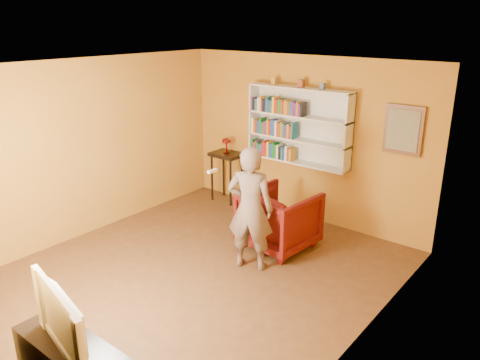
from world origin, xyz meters
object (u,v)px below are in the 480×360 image
object	(u,v)px
ruby_lustre	(227,142)
television	(72,318)
console_table	(227,161)
person	(250,209)
bookshelf	(300,126)
armchair	(279,219)

from	to	relation	value
ruby_lustre	television	xyz separation A→B (m)	(2.10, -4.50, -0.29)
console_table	television	bearing A→B (deg)	-64.97
person	television	distance (m)	2.81
bookshelf	ruby_lustre	xyz separation A→B (m)	(-1.43, -0.16, -0.48)
bookshelf	television	size ratio (longest dim) A/B	1.67
person	console_table	bearing A→B (deg)	-64.85
bookshelf	television	distance (m)	4.77
armchair	person	size ratio (longest dim) A/B	0.57
console_table	armchair	xyz separation A→B (m)	(1.83, -0.96, -0.32)
bookshelf	television	bearing A→B (deg)	-81.85
television	armchair	bearing A→B (deg)	106.64
armchair	television	size ratio (longest dim) A/B	0.90
person	armchair	bearing A→B (deg)	-110.07
television	ruby_lustre	bearing A→B (deg)	127.23
console_table	armchair	world-z (taller)	console_table
ruby_lustre	bookshelf	bearing A→B (deg)	6.35
ruby_lustre	person	world-z (taller)	person
console_table	person	size ratio (longest dim) A/B	0.54
bookshelf	ruby_lustre	size ratio (longest dim) A/B	6.50
bookshelf	console_table	xyz separation A→B (m)	(-1.43, -0.16, -0.83)
armchair	television	distance (m)	3.57
armchair	person	distance (m)	0.85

